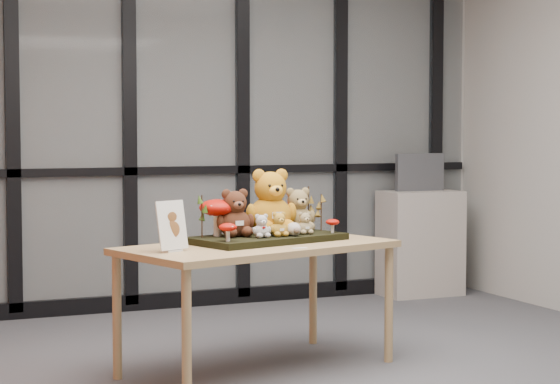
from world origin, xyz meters
name	(u,v)px	position (x,y,z in m)	size (l,w,h in m)	color
floor	(328,380)	(0.00, 0.00, 0.00)	(5.00, 5.00, 0.00)	#4F4F54
room_shell	(329,70)	(0.00, 0.00, 1.68)	(5.00, 5.00, 5.00)	#B1AEA7
glass_partition	(187,122)	(0.00, 2.47, 1.42)	(4.90, 0.06, 2.78)	#2D383F
display_table	(258,256)	(-0.27, 0.36, 0.65)	(1.69, 1.18, 0.72)	tan
diorama_tray	(267,238)	(-0.18, 0.45, 0.74)	(0.88, 0.44, 0.04)	black
bear_pooh_yellow	(270,198)	(-0.12, 0.53, 0.96)	(0.32, 0.29, 0.41)	#C68017
bear_brown_medium	(235,210)	(-0.37, 0.46, 0.91)	(0.23, 0.21, 0.30)	#462214
bear_tan_back	(298,207)	(0.08, 0.59, 0.90)	(0.22, 0.20, 0.29)	olive
bear_small_yellow	(279,223)	(-0.14, 0.35, 0.83)	(0.12, 0.11, 0.15)	#C28C29
bear_white_bow	(261,225)	(-0.26, 0.33, 0.83)	(0.11, 0.10, 0.15)	beige
bear_beige_small	(305,222)	(0.05, 0.41, 0.83)	(0.11, 0.10, 0.14)	#99855B
plush_cream_hedgehog	(294,229)	(-0.06, 0.34, 0.80)	(0.07, 0.06, 0.09)	beige
mushroom_back_left	(218,216)	(-0.46, 0.50, 0.87)	(0.21, 0.21, 0.23)	#A50D05
mushroom_back_right	(274,215)	(-0.05, 0.64, 0.85)	(0.18, 0.18, 0.20)	#A50D05
mushroom_front_left	(228,231)	(-0.49, 0.23, 0.81)	(0.10, 0.10, 0.11)	#A50D05
mushroom_front_right	(333,225)	(0.23, 0.42, 0.80)	(0.08, 0.08, 0.09)	#A50D05
sprig_green_far_left	(202,216)	(-0.57, 0.45, 0.88)	(0.05, 0.05, 0.24)	#213E0E
sprig_green_mid_left	(215,218)	(-0.47, 0.53, 0.86)	(0.05, 0.05, 0.20)	#213E0E
sprig_dry_far_right	(308,208)	(0.18, 0.65, 0.89)	(0.05, 0.05, 0.26)	brown
sprig_dry_mid_right	(321,212)	(0.21, 0.54, 0.87)	(0.05, 0.05, 0.22)	brown
sprig_green_centre	(239,216)	(-0.30, 0.59, 0.86)	(0.05, 0.05, 0.21)	#213E0E
sign_holder	(172,228)	(-0.82, 0.21, 0.84)	(0.19, 0.13, 0.27)	silver
label_card	(300,248)	(-0.14, 0.08, 0.72)	(0.09, 0.03, 0.00)	white
cabinet	(420,243)	(1.92, 2.24, 0.43)	(0.64, 0.37, 0.86)	#AEA49B
monitor	(420,172)	(1.92, 2.26, 1.01)	(0.43, 0.05, 0.31)	#47484E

